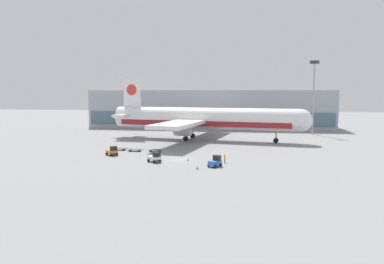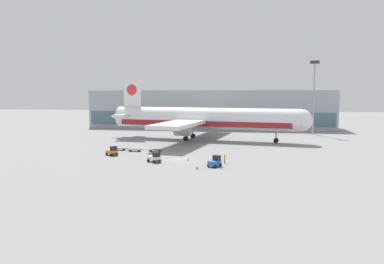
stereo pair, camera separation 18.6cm
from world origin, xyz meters
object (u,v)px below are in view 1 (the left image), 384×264
airplane_main (201,119)px  traffic_cone_far (197,167)px  ground_crew_near (225,158)px  baggage_tug_far (155,158)px  baggage_dolly_third (155,150)px  light_mast (314,92)px  baggage_dolly_second (135,150)px  traffic_cone_near (188,159)px  baggage_dolly_lead (120,149)px  baggage_tug_foreground (112,151)px  baggage_tug_mid (215,162)px

airplane_main → traffic_cone_far: 40.58m
ground_crew_near → airplane_main: bearing=-175.1°
baggage_tug_far → baggage_dolly_third: size_ratio=0.75×
light_mast → baggage_dolly_third: 59.82m
baggage_dolly_second → ground_crew_near: (20.98, -10.84, 0.59)m
airplane_main → traffic_cone_near: airplane_main is taller
baggage_dolly_lead → traffic_cone_far: bearing=-45.3°
baggage_dolly_lead → baggage_dolly_third: 8.58m
baggage_dolly_lead → traffic_cone_near: traffic_cone_near is taller
baggage_dolly_second → baggage_tug_foreground: bearing=-119.0°
airplane_main → traffic_cone_near: 32.51m
light_mast → baggage_dolly_third: size_ratio=6.17×
baggage_dolly_lead → ground_crew_near: ground_crew_near is taller
light_mast → traffic_cone_far: (-28.00, -59.95, -13.00)m
light_mast → baggage_tug_foreground: (-47.65, -48.87, -12.51)m
baggage_dolly_lead → traffic_cone_far: size_ratio=4.77×
baggage_tug_foreground → traffic_cone_far: baggage_tug_foreground is taller
baggage_tug_foreground → baggage_dolly_third: size_ratio=0.75×
airplane_main → traffic_cone_far: size_ratio=73.70×
baggage_tug_far → traffic_cone_near: size_ratio=5.10×
baggage_tug_mid → ground_crew_near: 4.06m
baggage_dolly_second → baggage_dolly_third: (4.63, 0.25, 0.00)m
traffic_cone_near → traffic_cone_far: (3.02, -7.93, 0.12)m
airplane_main → traffic_cone_near: bearing=-77.8°
ground_crew_near → traffic_cone_near: bearing=-112.2°
baggage_dolly_lead → ground_crew_near: bearing=-29.3°
baggage_tug_foreground → baggage_dolly_lead: (-1.00, 7.19, -0.49)m
light_mast → baggage_tug_foreground: light_mast is taller
baggage_dolly_third → baggage_dolly_second: bearing=179.2°
baggage_dolly_lead → ground_crew_near: (24.89, -11.84, 0.59)m
airplane_main → baggage_dolly_second: bearing=-108.7°
baggage_tug_mid → airplane_main: bearing=42.4°
baggage_tug_mid → baggage_dolly_third: bearing=75.7°
baggage_dolly_third → baggage_dolly_lead: bearing=171.1°
baggage_tug_mid → traffic_cone_near: 7.95m
baggage_dolly_lead → baggage_dolly_second: (3.91, -1.00, 0.00)m
airplane_main → traffic_cone_far: (4.97, -39.90, -5.45)m
baggage_dolly_second → light_mast: bearing=39.8°
baggage_dolly_second → airplane_main: bearing=58.7°
traffic_cone_near → traffic_cone_far: traffic_cone_far is taller
baggage_tug_mid → traffic_cone_near: baggage_tug_mid is taller
airplane_main → baggage_tug_far: airplane_main is taller
baggage_tug_foreground → traffic_cone_near: baggage_tug_foreground is taller
airplane_main → traffic_cone_near: size_ratio=104.72×
light_mast → airplane_main: light_mast is taller
baggage_tug_mid → baggage_tug_foreground: bearing=100.0°
baggage_tug_foreground → traffic_cone_near: 16.93m
baggage_dolly_lead → baggage_dolly_second: same height
light_mast → baggage_dolly_lead: size_ratio=6.17×
baggage_tug_foreground → ground_crew_near: 24.34m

